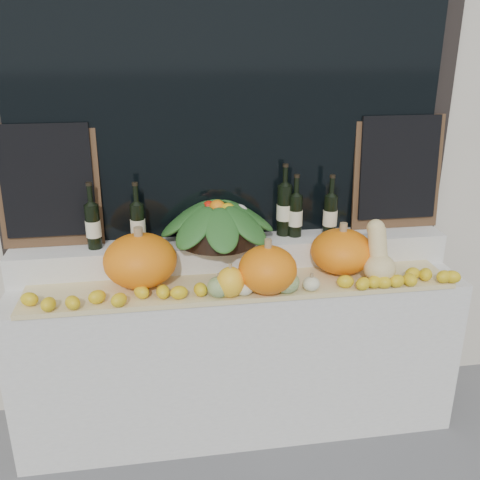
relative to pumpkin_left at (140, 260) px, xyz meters
name	(u,v)px	position (x,y,z in m)	size (l,w,h in m)	color
display_sill	(238,351)	(0.49, 0.05, -0.59)	(2.30, 0.55, 0.88)	silver
rear_tier	(234,253)	(0.49, 0.20, -0.07)	(2.30, 0.25, 0.16)	silver
straw_bedding	(242,287)	(0.49, -0.07, -0.14)	(2.10, 0.32, 0.03)	tan
pumpkin_left	(140,260)	(0.00, 0.00, 0.00)	(0.36, 0.36, 0.26)	orange
pumpkin_right	(342,251)	(1.02, 0.00, -0.02)	(0.32, 0.32, 0.23)	orange
pumpkin_center	(268,270)	(0.59, -0.16, -0.02)	(0.28, 0.28, 0.23)	orange
butternut_squash	(379,258)	(1.16, -0.12, -0.01)	(0.16, 0.21, 0.30)	#E1C784
decorative_gourds	(250,284)	(0.51, -0.19, -0.07)	(0.54, 0.13, 0.17)	#2C631D
lemon_heap	(245,288)	(0.49, -0.18, -0.10)	(2.20, 0.16, 0.06)	gold
produce_bowl	(218,221)	(0.40, 0.19, 0.12)	(0.64, 0.64, 0.24)	black
wine_bottle_far_left	(93,226)	(-0.23, 0.19, 0.12)	(0.08, 0.08, 0.34)	black
wine_bottle_near_left	(138,224)	(-0.01, 0.19, 0.12)	(0.08, 0.08, 0.33)	black
wine_bottle_tall	(284,209)	(0.77, 0.24, 0.15)	(0.08, 0.08, 0.39)	black
wine_bottle_near_right	(295,215)	(0.82, 0.21, 0.12)	(0.08, 0.08, 0.34)	black
wine_bottle_far_right	(330,215)	(1.01, 0.18, 0.12)	(0.08, 0.08, 0.34)	black
chalkboard_left	(48,184)	(-0.43, 0.27, 0.33)	(0.50, 0.08, 0.62)	#4C331E
chalkboard_right	(398,170)	(1.41, 0.27, 0.33)	(0.50, 0.08, 0.62)	#4C331E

